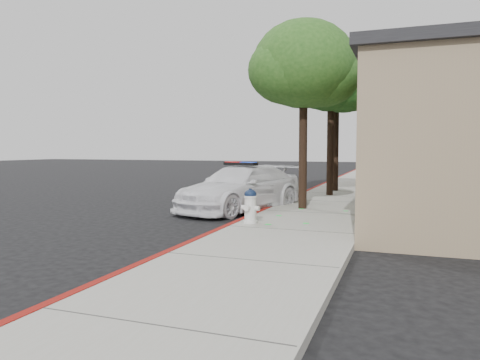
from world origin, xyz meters
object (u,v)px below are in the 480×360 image
at_px(police_car, 241,188).
at_px(street_tree_near, 304,68).
at_px(street_tree_far, 337,82).
at_px(clapboard_building, 477,146).
at_px(fire_hydrant, 250,206).
at_px(street_tree_mid, 332,81).

distance_m(police_car, street_tree_near, 4.27).
bearing_deg(street_tree_far, police_car, -108.25).
relative_size(police_car, street_tree_near, 0.94).
distance_m(clapboard_building, police_car, 9.38).
distance_m(fire_hydrant, street_tree_mid, 8.71).
distance_m(clapboard_building, fire_hydrant, 10.58).
bearing_deg(clapboard_building, street_tree_near, -136.83).
bearing_deg(street_tree_mid, street_tree_far, 91.85).
bearing_deg(street_tree_near, police_car, -176.72).
xyz_separation_m(police_car, street_tree_near, (2.03, 0.12, 3.75)).
xyz_separation_m(clapboard_building, street_tree_mid, (-5.37, -0.79, 2.57)).
height_order(fire_hydrant, street_tree_mid, street_tree_mid).
bearing_deg(clapboard_building, street_tree_far, 167.57).
bearing_deg(police_car, street_tree_near, 21.97).
bearing_deg(street_tree_far, street_tree_mid, -88.15).
xyz_separation_m(fire_hydrant, street_tree_mid, (0.84, 7.63, 4.11)).
relative_size(street_tree_mid, street_tree_far, 0.95).
height_order(street_tree_mid, street_tree_far, street_tree_far).
height_order(police_car, street_tree_far, street_tree_far).
bearing_deg(street_tree_near, clapboard_building, 43.17).
relative_size(clapboard_building, street_tree_mid, 3.47).
height_order(fire_hydrant, street_tree_near, street_tree_near).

